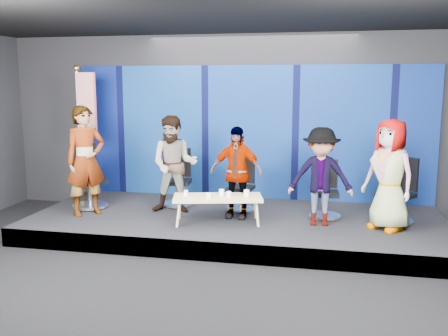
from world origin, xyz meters
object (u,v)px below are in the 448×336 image
at_px(panelist_b, 174,164).
at_px(chair_b, 178,187).
at_px(panelist_e, 389,175).
at_px(mug_b, 208,196).
at_px(panelist_a, 86,161).
at_px(mug_e, 246,193).
at_px(chair_e, 397,201).
at_px(panelist_d, 321,177).
at_px(mug_d, 229,194).
at_px(mug_a, 186,193).
at_px(chair_a, 88,187).
at_px(panelist_c, 236,172).
at_px(chair_d, 325,199).
at_px(mug_c, 222,192).
at_px(coffee_table, 218,199).
at_px(flag_stand, 84,130).
at_px(chair_c, 241,193).

bearing_deg(panelist_b, chair_b, 94.04).
xyz_separation_m(panelist_e, mug_b, (-2.79, -0.34, -0.38)).
xyz_separation_m(panelist_a, chair_b, (1.35, 0.95, -0.60)).
height_order(panelist_a, mug_e, panelist_a).
bearing_deg(mug_e, chair_e, 12.00).
bearing_deg(chair_b, mug_b, -60.08).
xyz_separation_m(panelist_d, mug_d, (-1.45, -0.22, -0.30)).
relative_size(chair_e, mug_e, 10.33).
relative_size(panelist_b, mug_e, 16.53).
xyz_separation_m(panelist_b, mug_a, (0.37, -0.55, -0.37)).
relative_size(chair_a, panelist_c, 0.75).
relative_size(panelist_a, mug_d, 21.55).
bearing_deg(mug_d, chair_b, 139.17).
relative_size(panelist_b, chair_e, 1.60).
bearing_deg(panelist_b, chair_d, -2.12).
distance_m(panelist_b, mug_c, 1.09).
relative_size(panelist_c, mug_b, 17.51).
bearing_deg(chair_b, coffee_table, -52.52).
relative_size(chair_d, mug_d, 11.10).
xyz_separation_m(chair_b, chair_d, (2.70, -0.30, -0.03)).
height_order(panelist_c, chair_e, panelist_c).
height_order(chair_d, panelist_d, panelist_d).
bearing_deg(panelist_e, chair_e, 107.44).
xyz_separation_m(panelist_b, mug_c, (0.94, -0.42, -0.36)).
xyz_separation_m(mug_b, flag_stand, (-2.74, 1.22, 0.89)).
xyz_separation_m(panelist_a, panelist_b, (1.44, 0.46, -0.09)).
height_order(panelist_e, coffee_table, panelist_e).
bearing_deg(panelist_e, panelist_b, -143.95).
height_order(panelist_b, chair_e, panelist_b).
bearing_deg(chair_e, flag_stand, -142.68).
bearing_deg(panelist_d, flag_stand, 167.33).
xyz_separation_m(chair_a, panelist_d, (4.18, -0.30, 0.40)).
height_order(chair_c, panelist_c, panelist_c).
relative_size(panelist_b, panelist_c, 1.10).
xyz_separation_m(chair_d, panelist_d, (-0.08, -0.49, 0.47)).
bearing_deg(panelist_c, flag_stand, 173.83).
bearing_deg(panelist_a, panelist_c, -39.36).
xyz_separation_m(chair_b, flag_stand, (-1.87, 0.04, 1.03)).
bearing_deg(mug_d, mug_c, 146.82).
xyz_separation_m(panelist_b, mug_d, (1.08, -0.51, -0.37)).
bearing_deg(mug_b, chair_b, 126.39).
xyz_separation_m(panelist_c, chair_d, (1.48, 0.32, -0.46)).
bearing_deg(panelist_a, panelist_e, -45.50).
relative_size(coffee_table, mug_e, 14.86).
xyz_separation_m(chair_b, mug_a, (0.46, -1.05, 0.14)).
relative_size(panelist_c, mug_a, 18.37).
xyz_separation_m(panelist_a, mug_a, (1.81, -0.10, -0.46)).
xyz_separation_m(panelist_d, panelist_e, (1.04, -0.05, 0.08)).
relative_size(chair_a, panelist_d, 0.74).
bearing_deg(flag_stand, panelist_c, 0.18).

